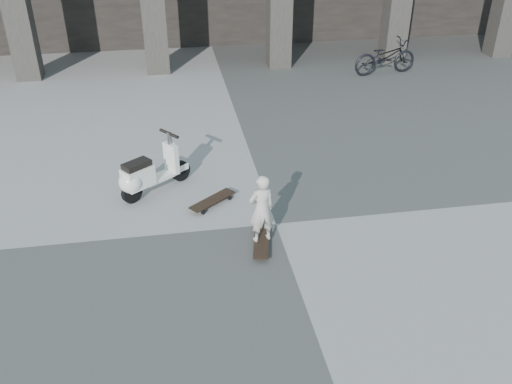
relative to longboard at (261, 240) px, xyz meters
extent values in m
plane|color=#454543|center=(0.33, 0.53, -0.08)|extent=(90.00, 90.00, 0.00)
cube|color=#2E2B26|center=(-5.02, 9.03, 1.92)|extent=(0.65, 0.65, 4.00)
cube|color=#2E2B26|center=(-1.45, 9.03, 1.92)|extent=(0.65, 0.65, 4.00)
cube|color=black|center=(0.00, 0.00, 0.01)|extent=(0.41, 1.01, 0.02)
cube|color=#B2B2B7|center=(0.07, 0.34, -0.03)|extent=(0.21, 0.09, 0.03)
cube|color=#B2B2B7|center=(-0.07, -0.34, -0.03)|extent=(0.21, 0.09, 0.03)
cylinder|color=black|center=(-0.04, 0.36, -0.04)|extent=(0.04, 0.08, 0.07)
cylinder|color=black|center=(0.17, 0.32, -0.04)|extent=(0.04, 0.08, 0.07)
cylinder|color=black|center=(-0.17, -0.32, -0.04)|extent=(0.04, 0.08, 0.07)
cylinder|color=black|center=(0.04, -0.36, -0.04)|extent=(0.04, 0.08, 0.07)
cube|color=black|center=(-0.63, 1.30, 0.02)|extent=(0.85, 0.75, 0.02)
cube|color=#B2B2B7|center=(-0.38, 1.49, -0.03)|extent=(0.17, 0.20, 0.03)
cube|color=#B2B2B7|center=(-0.88, 1.10, -0.03)|extent=(0.17, 0.20, 0.03)
cylinder|color=black|center=(-0.44, 1.57, -0.04)|extent=(0.08, 0.08, 0.08)
cylinder|color=black|center=(-0.31, 1.41, -0.04)|extent=(0.08, 0.08, 0.08)
cylinder|color=black|center=(-0.94, 1.18, -0.04)|extent=(0.08, 0.08, 0.08)
cylinder|color=black|center=(-0.81, 1.02, -0.04)|extent=(0.08, 0.08, 0.08)
imported|color=beige|center=(0.00, 0.00, 0.57)|extent=(0.46, 0.36, 1.10)
cylinder|color=black|center=(-1.12, 2.29, 0.11)|extent=(0.36, 0.31, 0.38)
cylinder|color=black|center=(-1.99, 1.62, 0.11)|extent=(0.36, 0.31, 0.38)
cube|color=silver|center=(-1.53, 1.97, 0.17)|extent=(0.61, 0.55, 0.07)
cube|color=silver|center=(-1.86, 1.72, 0.35)|extent=(0.61, 0.56, 0.37)
sphere|color=silver|center=(-1.99, 1.62, 0.33)|extent=(0.40, 0.40, 0.40)
cube|color=black|center=(-1.86, 1.72, 0.59)|extent=(0.53, 0.49, 0.10)
cube|color=silver|center=(-1.27, 2.17, 0.45)|extent=(0.27, 0.32, 0.56)
cube|color=silver|center=(-1.12, 2.29, 0.19)|extent=(0.31, 0.28, 0.12)
cylinder|color=#B2B2B7|center=(-1.27, 2.17, 0.81)|extent=(0.12, 0.12, 0.29)
cylinder|color=black|center=(-1.27, 2.17, 0.93)|extent=(0.34, 0.42, 0.06)
sphere|color=white|center=(-1.23, 2.20, 0.69)|extent=(0.12, 0.12, 0.12)
imported|color=black|center=(4.96, 7.75, 0.42)|extent=(1.96, 0.92, 0.99)
camera|label=1|loc=(-1.21, -6.72, 4.81)|focal=38.00mm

